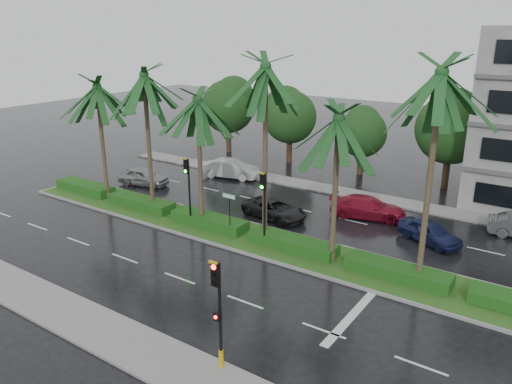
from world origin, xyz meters
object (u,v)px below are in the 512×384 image
Objects in this scene: signal_median_left at (188,182)px; car_darkgrey at (274,209)px; car_blue at (430,232)px; car_silver at (143,177)px; street_sign at (229,204)px; car_red at (368,207)px; car_white at (231,169)px; signal_near at (218,311)px.

signal_median_left is 6.06m from car_darkgrey.
car_silver is at bearing 118.32° from car_blue.
street_sign reaches higher than car_red.
car_white is at bearing 113.55° from signal_median_left.
car_silver is (-11.88, 4.42, -1.43)m from street_sign.
car_darkgrey is (0.50, 4.17, -1.50)m from street_sign.
signal_near is at bearing -158.65° from car_white.
signal_near is 0.93× the size of car_white.
car_darkgrey is at bearing -140.63° from car_white.
car_white is (4.50, 5.46, 0.08)m from car_silver.
car_silver is 0.87× the size of car_white.
street_sign is 12.40m from car_white.
car_red is at bearing 94.88° from signal_near.
signal_near is 15.58m from car_darkgrey.
signal_median_left reaches higher than car_red.
car_blue is (3.00, 15.81, -1.84)m from signal_near.
car_red is (5.50, 7.69, -1.42)m from street_sign.
car_white reaches higher than car_darkgrey.
car_blue is (13.00, 6.12, -2.34)m from signal_median_left.
car_silver is 21.93m from car_blue.
car_red is (8.50, 7.87, -2.29)m from signal_median_left.
car_silver is 17.69m from car_red.
car_blue is (21.88, 1.52, -0.03)m from car_silver.
car_darkgrey is at bearing 124.90° from car_blue.
signal_near is 0.97× the size of car_darkgrey.
car_silver is 0.90× the size of car_darkgrey.
signal_median_left is 0.97× the size of car_darkgrey.
car_blue is at bearing 30.69° from street_sign.
signal_median_left is at bearing 149.90° from car_darkgrey.
street_sign is (-7.00, 9.87, -0.38)m from signal_near.
signal_median_left is 1.07× the size of car_silver.
car_silver is at bearing 86.68° from car_red.
car_blue is at bearing -98.95° from car_silver.
car_white is at bearing 101.58° from car_blue.
signal_median_left is 0.93× the size of car_white.
car_darkgrey is at bearing 83.16° from street_sign.
street_sign is 4.46m from car_darkgrey.
signal_median_left reaches higher than car_white.
street_sign is 0.67× the size of car_blue.
car_red is at bearing 42.81° from signal_median_left.
car_darkgrey is 0.92× the size of car_red.
car_red is at bearing -92.26° from car_silver.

